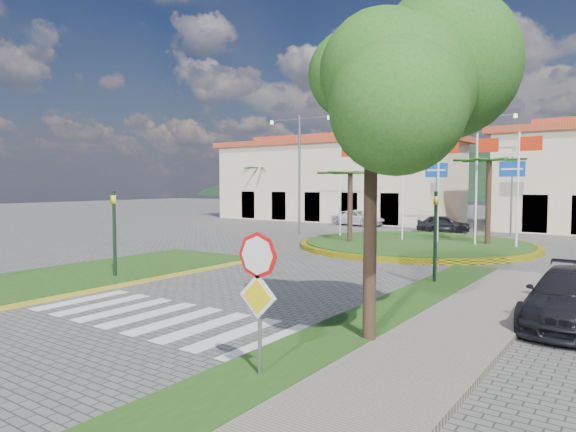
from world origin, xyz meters
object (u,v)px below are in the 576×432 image
Objects in this scene: white_van at (358,218)px; car_side_right at (572,298)px; deciduous_tree at (371,101)px; car_dark_a at (443,224)px; roundabout_island at (416,244)px; stop_sign at (258,282)px.

car_side_right reaches higher than white_van.
deciduous_tree reaches higher than car_dark_a.
roundabout_island reaches higher than stop_sign.
deciduous_tree reaches higher than roundabout_island.
roundabout_island is 15.50m from car_side_right.
deciduous_tree is at bearing -127.30° from car_side_right.
car_side_right is (8.84, -12.72, 0.51)m from roundabout_island.
roundabout_island is 2.71× the size of car_side_right.
car_dark_a is (-6.38, 29.05, -1.17)m from stop_sign.
car_side_right is (3.35, 4.28, -4.49)m from deciduous_tree.
stop_sign is 0.72× the size of car_dark_a.
roundabout_island reaches higher than car_side_right.
stop_sign is 0.39× the size of deciduous_tree.
white_van is 8.01m from car_dark_a.
deciduous_tree is at bearing 78.82° from stop_sign.
roundabout_island is 4.79× the size of stop_sign.
car_dark_a is (-6.98, 26.02, -4.55)m from deciduous_tree.
white_van is (-14.73, 28.06, -4.55)m from deciduous_tree.
car_side_right is (18.08, -23.78, 0.06)m from white_van.
deciduous_tree is 27.32m from car_dark_a.
stop_sign is at bearing 171.51° from car_dark_a.
roundabout_island is at bearing 168.49° from car_dark_a.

